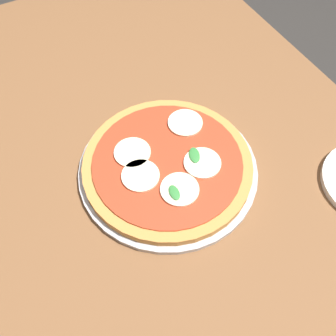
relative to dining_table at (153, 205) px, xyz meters
The scene contains 4 objects.
ground_plane 0.64m from the dining_table, ahead, with size 6.00×6.00×0.00m, color #2D2B28.
dining_table is the anchor object (origin of this frame).
serving_tray 0.10m from the dining_table, 109.31° to the left, with size 0.36×0.36×0.01m, color #B2B2B7.
pizza 0.12m from the dining_table, 110.36° to the left, with size 0.34×0.34×0.03m.
Camera 1 is at (0.37, -0.16, 1.38)m, focal length 40.74 mm.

